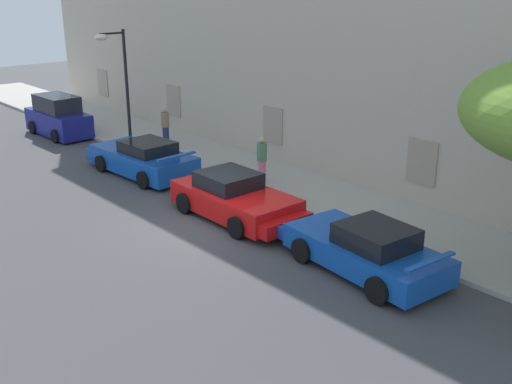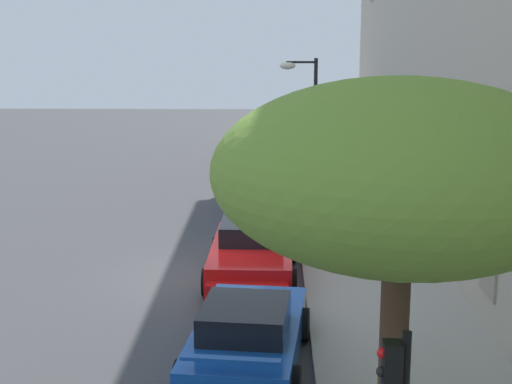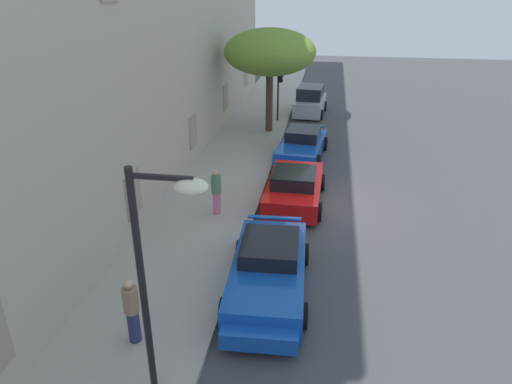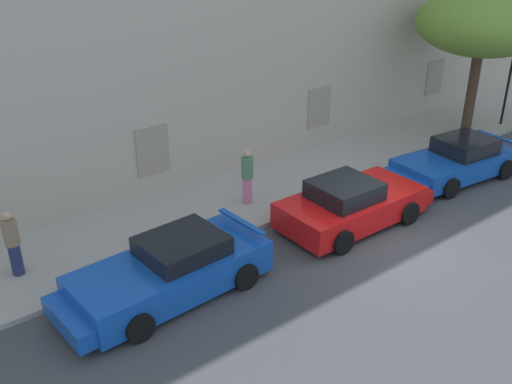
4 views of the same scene
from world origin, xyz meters
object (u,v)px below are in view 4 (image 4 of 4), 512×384
pedestrian_strolling (13,243)px  traffic_light (512,74)px  sportscar_red_lead (164,274)px  tree_near_kerb (483,23)px  sportscar_white_middle (454,162)px  sportscar_yellow_flank (355,203)px  pedestrian_admiring (247,176)px

pedestrian_strolling → traffic_light: bearing=-3.6°
sportscar_red_lead → tree_near_kerb: size_ratio=0.92×
sportscar_white_middle → sportscar_yellow_flank: bearing=-179.0°
sportscar_white_middle → traffic_light: size_ratio=1.60×
pedestrian_admiring → sportscar_yellow_flank: bearing=-55.7°
pedestrian_admiring → pedestrian_strolling: bearing=176.8°
tree_near_kerb → sportscar_yellow_flank: bearing=-166.0°
sportscar_red_lead → traffic_light: traffic_light is taller
sportscar_yellow_flank → traffic_light: bearing=9.6°
sportscar_white_middle → pedestrian_admiring: (-6.72, 2.62, 0.41)m
tree_near_kerb → sportscar_red_lead: bearing=-172.6°
sportscar_yellow_flank → pedestrian_strolling: 9.18m
sportscar_red_lead → sportscar_white_middle: 11.03m
sportscar_yellow_flank → traffic_light: 11.28m
sportscar_red_lead → pedestrian_strolling: size_ratio=3.00×
traffic_light → sportscar_yellow_flank: bearing=-170.4°
sportscar_red_lead → sportscar_white_middle: size_ratio=1.04×
sportscar_red_lead → pedestrian_strolling: pedestrian_strolling is taller
sportscar_red_lead → tree_near_kerb: (14.93, 1.94, 3.87)m
sportscar_white_middle → pedestrian_admiring: pedestrian_admiring is taller
sportscar_white_middle → pedestrian_admiring: bearing=158.7°
sportscar_yellow_flank → tree_near_kerb: 9.84m
traffic_light → pedestrian_admiring: bearing=176.3°
tree_near_kerb → pedestrian_strolling: (-17.42, 0.90, -3.46)m
sportscar_yellow_flank → tree_near_kerb: (8.78, 2.18, 3.86)m
pedestrian_admiring → sportscar_red_lead: bearing=-150.2°
sportscar_yellow_flank → sportscar_white_middle: sportscar_yellow_flank is taller
sportscar_yellow_flank → sportscar_white_middle: (4.88, 0.08, -0.02)m
sportscar_yellow_flank → pedestrian_strolling: (-8.63, 3.08, 0.40)m
pedestrian_admiring → pedestrian_strolling: pedestrian_strolling is taller
pedestrian_admiring → pedestrian_strolling: 6.80m
sportscar_yellow_flank → pedestrian_admiring: 3.29m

